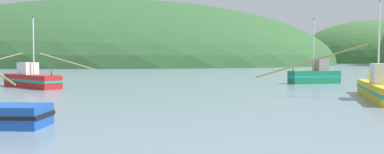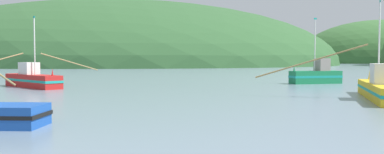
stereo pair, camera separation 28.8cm
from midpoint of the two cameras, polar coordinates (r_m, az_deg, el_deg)
name	(u,v)px [view 2 (the right image)]	position (r m, az deg, el deg)	size (l,w,h in m)	color
hill_far_center	(380,63)	(271.23, 24.87, 1.79)	(102.65, 82.12, 51.89)	#386633
hill_mid_left	(154,63)	(239.29, -5.31, 1.94)	(89.70, 71.76, 56.97)	#386633
hill_far_right	(116,64)	(195.05, -10.53, 1.75)	(202.35, 161.88, 57.22)	#2D562D
fishing_boat_yellow	(380,88)	(32.78, 25.05, -1.44)	(17.69, 11.98, 7.33)	gold
fishing_boat_green	(316,75)	(49.82, 17.16, 0.23)	(6.34, 3.41, 7.66)	#197A47
fishing_boat_red	(32,79)	(44.74, -21.29, -0.27)	(10.48, 11.43, 7.22)	red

